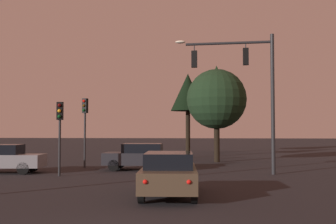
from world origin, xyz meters
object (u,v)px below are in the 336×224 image
traffic_light_corner_left (85,118)px  car_nearside_lane (169,173)px  car_crossing_left (141,156)px  traffic_light_corner_right (60,123)px  tree_left_far (188,93)px  tree_center_horizon (217,89)px  tree_behind_sign (217,99)px  traffic_signal_mast_arm (246,78)px  car_crossing_right (0,158)px

traffic_light_corner_left → car_nearside_lane: size_ratio=0.95×
car_nearside_lane → car_crossing_left: 9.59m
traffic_light_corner_right → tree_left_far: tree_left_far is taller
tree_center_horizon → traffic_light_corner_right: bearing=-110.0°
traffic_light_corner_right → car_nearside_lane: traffic_light_corner_right is taller
car_crossing_left → tree_behind_sign: 8.61m
traffic_signal_mast_arm → tree_left_far: bearing=106.4°
car_nearside_lane → tree_left_far: bearing=91.0°
car_nearside_lane → tree_behind_sign: size_ratio=0.66×
traffic_light_corner_right → tree_center_horizon: 24.39m
car_nearside_lane → tree_behind_sign: 16.15m
traffic_light_corner_right → car_crossing_left: size_ratio=0.88×
traffic_signal_mast_arm → traffic_light_corner_right: bearing=-168.4°
tree_center_horizon → tree_behind_sign: bearing=-91.1°
traffic_light_corner_left → tree_left_far: bearing=59.1°
car_crossing_right → tree_center_horizon: tree_center_horizon is taller
car_crossing_right → car_crossing_left: bearing=18.4°
traffic_signal_mast_arm → car_crossing_right: 13.78m
traffic_light_corner_right → tree_behind_sign: (8.00, 9.86, 1.87)m
tree_behind_sign → tree_left_far: tree_left_far is taller
tree_left_far → tree_behind_sign: bearing=-63.7°
traffic_light_corner_left → traffic_light_corner_right: traffic_light_corner_left is taller
traffic_light_corner_right → car_crossing_right: size_ratio=0.79×
car_crossing_right → tree_left_far: tree_left_far is taller
traffic_light_corner_right → tree_left_far: bearing=68.6°
car_crossing_right → tree_left_far: bearing=55.0°
traffic_signal_mast_arm → tree_behind_sign: traffic_signal_mast_arm is taller
traffic_light_corner_left → traffic_signal_mast_arm: bearing=-16.3°
traffic_signal_mast_arm → car_nearside_lane: (-3.35, -7.66, -4.24)m
car_crossing_left → tree_left_far: bearing=78.8°
car_crossing_left → tree_left_far: size_ratio=0.60×
car_crossing_left → tree_center_horizon: size_ratio=0.47×
tree_left_far → traffic_light_corner_left: bearing=-120.9°
traffic_light_corner_left → car_crossing_right: size_ratio=0.91×
traffic_signal_mast_arm → traffic_light_corner_right: (-9.40, -1.93, -2.40)m
car_nearside_lane → car_crossing_left: size_ratio=1.06×
tree_behind_sign → traffic_light_corner_right: bearing=-129.1°
car_crossing_right → tree_behind_sign: size_ratio=0.70×
car_crossing_left → tree_center_horizon: bearing=76.1°
car_nearside_lane → tree_center_horizon: 29.01m
traffic_light_corner_left → car_crossing_left: 4.46m
car_nearside_lane → car_crossing_right: same height
traffic_light_corner_left → car_crossing_left: size_ratio=1.01×
traffic_signal_mast_arm → car_nearside_lane: size_ratio=1.65×
traffic_light_corner_right → tree_behind_sign: bearing=50.9°
traffic_signal_mast_arm → tree_behind_sign: (-1.40, 7.93, -0.53)m
traffic_signal_mast_arm → car_crossing_left: 7.42m
traffic_signal_mast_arm → tree_behind_sign: bearing=100.0°
tree_behind_sign → tree_left_far: (-2.30, 4.66, 0.88)m
car_crossing_right → tree_center_horizon: size_ratio=0.52×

